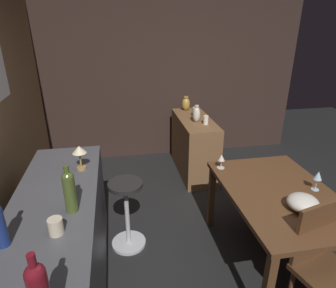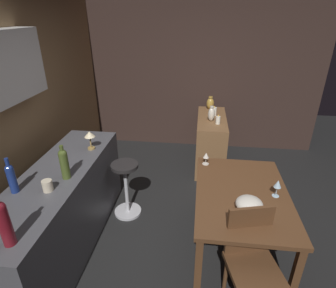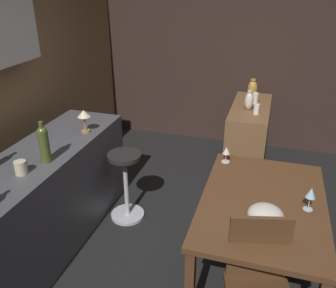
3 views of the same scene
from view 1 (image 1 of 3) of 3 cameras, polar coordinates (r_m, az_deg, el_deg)
The scene contains 17 objects.
ground_plane at distance 3.02m, azimuth 12.89°, elevation -21.17°, with size 9.00×9.00×0.00m, color black.
wall_side_right at distance 4.63m, azimuth -1.65°, elevation 13.27°, with size 0.10×4.40×2.60m, color #33231E.
dining_table at distance 2.72m, azimuth 20.85°, elevation -10.21°, with size 1.31×0.88×0.74m.
kitchen_counter at distance 2.45m, azimuth -20.31°, elevation -20.40°, with size 2.10×0.60×0.90m, color #4C4C51.
sideboard_cabinet at distance 4.22m, azimuth 5.09°, elevation -0.39°, with size 1.10×0.44×0.82m, color brown.
chair_near_window at distance 2.47m, azimuth 27.93°, elevation -19.83°, with size 0.49×0.49×0.92m.
bar_stool at distance 2.91m, azimuth -7.97°, elevation -13.09°, with size 0.34×0.34×0.71m.
wine_glass_left at distance 2.77m, azimuth 27.12°, elevation -5.60°, with size 0.07×0.07×0.17m.
wine_glass_right at distance 2.88m, azimuth 10.34°, elevation -2.76°, with size 0.07×0.07×0.14m.
fruit_bowl at distance 2.49m, azimuth 24.74°, elevation -10.32°, with size 0.24×0.24×0.12m, color beige.
wine_bottle_olive at distance 2.02m, azimuth -18.61°, elevation -8.45°, with size 0.08×0.08×0.34m.
cup_cream at distance 1.92m, azimuth -20.97°, elevation -14.69°, with size 0.12×0.09×0.10m.
counter_lamp at distance 2.56m, azimuth -16.84°, elevation -1.53°, with size 0.12×0.12×0.22m.
pillar_candle_tall at distance 3.86m, azimuth 7.36°, elevation 4.67°, with size 0.07×0.07×0.14m.
pillar_candle_short at distance 4.17m, azimuth 5.32°, elevation 6.27°, with size 0.07×0.07×0.16m.
vase_ceramic_ivory at distance 3.92m, azimuth 5.56°, elevation 5.79°, with size 0.10×0.10×0.23m.
vase_brass at distance 4.44m, azimuth 3.50°, elevation 7.80°, with size 0.12×0.12×0.21m.
Camera 1 is at (-1.96, 1.00, 2.08)m, focal length 31.37 mm.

